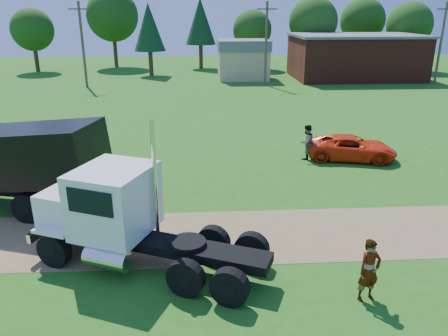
{
  "coord_description": "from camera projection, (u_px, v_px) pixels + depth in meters",
  "views": [
    {
      "loc": [
        -1.73,
        -14.74,
        8.12
      ],
      "look_at": [
        -0.63,
        3.18,
        1.6
      ],
      "focal_mm": 35.0,
      "sensor_mm": 36.0,
      "label": 1
    }
  ],
  "objects": [
    {
      "name": "black_dump_truck",
      "position": [
        9.0,
        160.0,
        18.37
      ],
      "size": [
        9.21,
        4.8,
        3.91
      ],
      "rotation": [
        0.0,
        0.0,
        -0.26
      ],
      "color": "black",
      "rests_on": "ground"
    },
    {
      "name": "tree_row",
      "position": [
        240.0,
        22.0,
        61.97
      ],
      "size": [
        57.76,
        15.31,
        11.08
      ],
      "color": "#3C2618",
      "rests_on": "ground"
    },
    {
      "name": "dirt_track",
      "position": [
        245.0,
        235.0,
        16.7
      ],
      "size": [
        120.0,
        4.2,
        0.01
      ],
      "primitive_type": "cube",
      "color": "brown",
      "rests_on": "ground"
    },
    {
      "name": "white_semi_tractor",
      "position": [
        118.0,
        215.0,
        14.56
      ],
      "size": [
        8.18,
        5.4,
        4.9
      ],
      "rotation": [
        0.0,
        0.0,
        -0.4
      ],
      "color": "black",
      "rests_on": "ground"
    },
    {
      "name": "brick_building",
      "position": [
        355.0,
        56.0,
        54.35
      ],
      "size": [
        15.4,
        10.4,
        5.3
      ],
      "color": "maroon",
      "rests_on": "ground"
    },
    {
      "name": "spectator_a",
      "position": [
        369.0,
        271.0,
        12.69
      ],
      "size": [
        0.82,
        0.65,
        1.96
      ],
      "primitive_type": "imported",
      "rotation": [
        0.0,
        0.0,
        0.28
      ],
      "color": "#999999",
      "rests_on": "ground"
    },
    {
      "name": "ground",
      "position": [
        245.0,
        235.0,
        16.7
      ],
      "size": [
        140.0,
        140.0,
        0.0
      ],
      "primitive_type": "plane",
      "color": "#265A13",
      "rests_on": "ground"
    },
    {
      "name": "utility_poles",
      "position": [
        266.0,
        42.0,
        48.27
      ],
      "size": [
        42.2,
        0.28,
        9.0
      ],
      "color": "#4A372A",
      "rests_on": "ground"
    },
    {
      "name": "spectator_b",
      "position": [
        307.0,
        142.0,
        24.91
      ],
      "size": [
        1.24,
        1.19,
        2.02
      ],
      "primitive_type": "imported",
      "rotation": [
        0.0,
        0.0,
        3.76
      ],
      "color": "#999999",
      "rests_on": "ground"
    },
    {
      "name": "tan_shed",
      "position": [
        243.0,
        59.0,
        53.63
      ],
      "size": [
        6.2,
        5.4,
        4.7
      ],
      "color": "tan",
      "rests_on": "ground"
    },
    {
      "name": "orange_pickup",
      "position": [
        352.0,
        148.0,
        24.99
      ],
      "size": [
        5.33,
        3.3,
        1.38
      ],
      "primitive_type": "imported",
      "rotation": [
        0.0,
        0.0,
        1.35
      ],
      "color": "red",
      "rests_on": "ground"
    }
  ]
}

